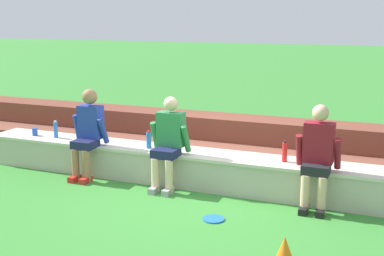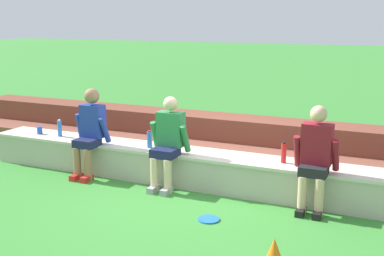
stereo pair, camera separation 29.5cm
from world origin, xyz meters
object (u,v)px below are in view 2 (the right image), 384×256
at_px(person_left_of_center, 168,141).
at_px(water_bottle_mid_right, 60,128).
at_px(water_bottle_mid_left, 284,153).
at_px(plastic_cup_left_end, 40,130).
at_px(plastic_cup_right_end, 87,135).
at_px(person_far_left, 90,130).
at_px(frisbee, 209,219).
at_px(water_bottle_near_left, 150,139).
at_px(person_center, 315,156).
at_px(sports_cone, 274,253).

distance_m(person_left_of_center, water_bottle_mid_right, 2.10).
bearing_deg(person_left_of_center, water_bottle_mid_right, 172.96).
relative_size(person_left_of_center, water_bottle_mid_right, 4.73).
bearing_deg(water_bottle_mid_right, water_bottle_mid_left, 0.37).
height_order(person_left_of_center, plastic_cup_left_end, person_left_of_center).
relative_size(person_left_of_center, plastic_cup_right_end, 11.61).
xyz_separation_m(person_far_left, person_left_of_center, (1.31, 0.00, -0.03)).
relative_size(person_far_left, frisbee, 5.11).
bearing_deg(person_far_left, plastic_cup_left_end, 168.00).
height_order(water_bottle_mid_left, frisbee, water_bottle_mid_left).
bearing_deg(person_far_left, water_bottle_near_left, 14.93).
height_order(person_far_left, plastic_cup_right_end, person_far_left).
xyz_separation_m(person_center, water_bottle_mid_right, (-4.11, 0.27, -0.09)).
height_order(water_bottle_mid_right, plastic_cup_right_end, water_bottle_mid_right).
bearing_deg(plastic_cup_right_end, person_center, -5.38).
bearing_deg(water_bottle_mid_left, water_bottle_mid_right, -179.63).
bearing_deg(person_far_left, plastic_cup_right_end, 132.80).
height_order(person_center, plastic_cup_right_end, person_center).
height_order(water_bottle_mid_right, sports_cone, water_bottle_mid_right).
xyz_separation_m(person_center, plastic_cup_left_end, (-4.52, 0.26, -0.16)).
height_order(person_far_left, person_center, person_far_left).
bearing_deg(water_bottle_mid_left, plastic_cup_right_end, 179.06).
relative_size(water_bottle_near_left, plastic_cup_right_end, 2.33).
bearing_deg(person_far_left, frisbee, -19.99).
distance_m(water_bottle_mid_left, frisbee, 1.40).
height_order(person_left_of_center, water_bottle_mid_right, person_left_of_center).
bearing_deg(water_bottle_near_left, plastic_cup_left_end, 179.54).
height_order(water_bottle_mid_left, plastic_cup_left_end, water_bottle_mid_left).
xyz_separation_m(person_center, frisbee, (-1.05, -0.82, -0.69)).
height_order(plastic_cup_left_end, frisbee, plastic_cup_left_end).
bearing_deg(plastic_cup_left_end, frisbee, -17.32).
bearing_deg(sports_cone, plastic_cup_right_end, 151.41).
distance_m(person_far_left, plastic_cup_left_end, 1.23).
height_order(water_bottle_near_left, plastic_cup_right_end, water_bottle_near_left).
bearing_deg(person_far_left, water_bottle_mid_left, 5.68).
relative_size(person_left_of_center, person_center, 0.98).
relative_size(water_bottle_near_left, frisbee, 1.00).
bearing_deg(plastic_cup_right_end, water_bottle_mid_right, -170.84).
bearing_deg(person_left_of_center, plastic_cup_left_end, 174.31).
bearing_deg(person_left_of_center, person_center, -0.27).
height_order(person_far_left, sports_cone, person_far_left).
bearing_deg(water_bottle_mid_left, person_left_of_center, -169.78).
xyz_separation_m(water_bottle_near_left, sports_cone, (2.40, -1.86, -0.45)).
xyz_separation_m(person_center, water_bottle_mid_left, (-0.46, 0.29, -0.09)).
bearing_deg(person_center, water_bottle_mid_right, 176.28).
relative_size(frisbee, sports_cone, 0.87).
bearing_deg(person_far_left, sports_cone, -26.30).
xyz_separation_m(water_bottle_mid_left, sports_cone, (0.42, -1.91, -0.46)).
bearing_deg(water_bottle_near_left, person_far_left, -165.07).
xyz_separation_m(water_bottle_mid_left, water_bottle_near_left, (-1.98, -0.05, -0.01)).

